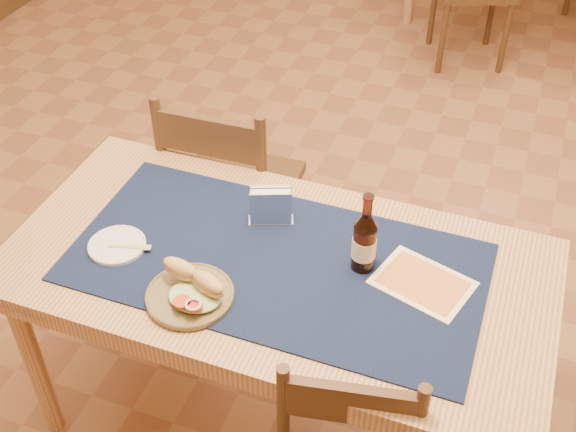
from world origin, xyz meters
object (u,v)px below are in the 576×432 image
(napkin_holder, at_px, (271,207))
(beer_bottle, at_px, (364,242))
(chair_main_far, at_px, (231,189))
(sandwich_plate, at_px, (192,291))
(main_table, at_px, (276,282))

(napkin_holder, bearing_deg, beer_bottle, -16.63)
(chair_main_far, xyz_separation_m, sandwich_plate, (0.24, -0.77, 0.28))
(napkin_holder, bearing_deg, main_table, -63.88)
(main_table, xyz_separation_m, napkin_holder, (-0.08, 0.16, 0.15))
(main_table, relative_size, chair_main_far, 1.67)
(chair_main_far, bearing_deg, napkin_holder, -50.53)
(chair_main_far, height_order, sandwich_plate, chair_main_far)
(sandwich_plate, bearing_deg, napkin_holder, 77.39)
(sandwich_plate, distance_m, beer_bottle, 0.50)
(main_table, distance_m, napkin_holder, 0.23)
(beer_bottle, bearing_deg, sandwich_plate, -145.14)
(main_table, relative_size, sandwich_plate, 6.49)
(main_table, bearing_deg, chair_main_far, 125.97)
(chair_main_far, relative_size, sandwich_plate, 3.88)
(main_table, relative_size, napkin_holder, 10.94)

